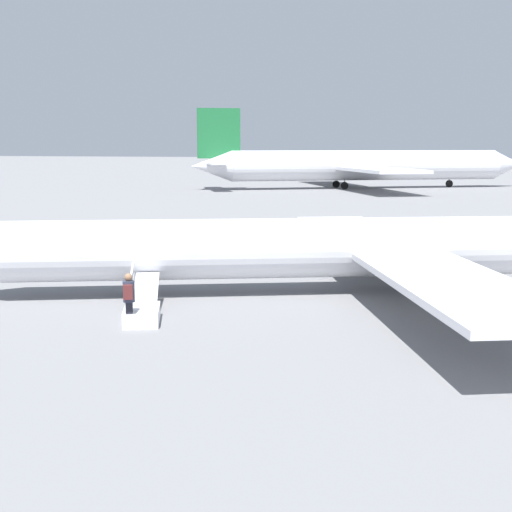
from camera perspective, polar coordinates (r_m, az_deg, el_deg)
ground_plane at (r=27.64m, az=8.05°, el=-2.86°), size 600.00×600.00×0.00m
airplane_main at (r=27.56m, az=9.92°, el=0.77°), size 30.24×23.94×5.90m
airplane_far_center at (r=94.59m, az=8.36°, el=7.21°), size 41.82×33.04×10.14m
boarding_stairs at (r=23.28m, az=-9.07°, el=-4.20°), size 2.46×4.09×1.54m
passenger at (r=22.00m, az=-10.14°, el=-3.26°), size 0.45×0.57×1.74m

